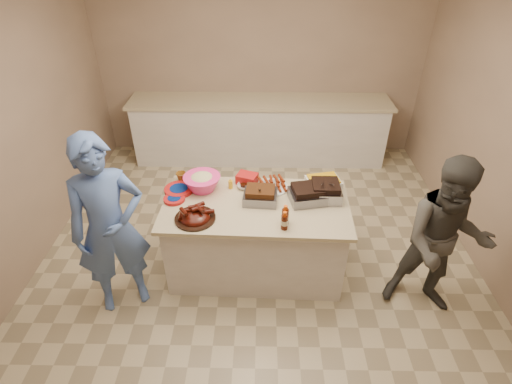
{
  "coord_description": "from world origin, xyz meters",
  "views": [
    {
      "loc": [
        0.04,
        -3.02,
        2.96
      ],
      "look_at": [
        -0.01,
        -0.03,
        0.91
      ],
      "focal_mm": 28.0,
      "sensor_mm": 36.0,
      "label": 1
    }
  ],
  "objects_px": {
    "guest_gray": "(422,303)",
    "bbq_bottle_b": "(285,223)",
    "coleslaw_bowl": "(203,189)",
    "mustard_bottle": "(231,188)",
    "guest_blue": "(128,298)",
    "bbq_bottle_a": "(284,228)",
    "roasting_pan": "(324,198)",
    "rib_platter": "(195,219)",
    "island": "(256,267)",
    "plastic_cup": "(182,181)"
  },
  "relations": [
    {
      "from": "guest_gray",
      "to": "bbq_bottle_b",
      "type": "bearing_deg",
      "value": -174.85
    },
    {
      "from": "coleslaw_bowl",
      "to": "mustard_bottle",
      "type": "height_order",
      "value": "coleslaw_bowl"
    },
    {
      "from": "coleslaw_bowl",
      "to": "bbq_bottle_b",
      "type": "distance_m",
      "value": 0.92
    },
    {
      "from": "guest_blue",
      "to": "bbq_bottle_a",
      "type": "bearing_deg",
      "value": -21.23
    },
    {
      "from": "bbq_bottle_b",
      "to": "mustard_bottle",
      "type": "xyz_separation_m",
      "value": [
        -0.5,
        0.52,
        0.0
      ]
    },
    {
      "from": "roasting_pan",
      "to": "guest_blue",
      "type": "relative_size",
      "value": 0.17
    },
    {
      "from": "guest_blue",
      "to": "guest_gray",
      "type": "height_order",
      "value": "guest_gray"
    },
    {
      "from": "rib_platter",
      "to": "coleslaw_bowl",
      "type": "bearing_deg",
      "value": 89.22
    },
    {
      "from": "coleslaw_bowl",
      "to": "guest_gray",
      "type": "xyz_separation_m",
      "value": [
        2.08,
        -0.66,
        -0.81
      ]
    },
    {
      "from": "roasting_pan",
      "to": "coleslaw_bowl",
      "type": "height_order",
      "value": "coleslaw_bowl"
    },
    {
      "from": "island",
      "to": "plastic_cup",
      "type": "distance_m",
      "value": 1.16
    },
    {
      "from": "island",
      "to": "coleslaw_bowl",
      "type": "xyz_separation_m",
      "value": [
        -0.52,
        0.24,
        0.81
      ]
    },
    {
      "from": "bbq_bottle_a",
      "to": "guest_gray",
      "type": "relative_size",
      "value": 0.11
    },
    {
      "from": "bbq_bottle_a",
      "to": "guest_blue",
      "type": "distance_m",
      "value": 1.65
    },
    {
      "from": "bbq_bottle_b",
      "to": "island",
      "type": "bearing_deg",
      "value": 133.52
    },
    {
      "from": "rib_platter",
      "to": "bbq_bottle_a",
      "type": "distance_m",
      "value": 0.77
    },
    {
      "from": "rib_platter",
      "to": "bbq_bottle_b",
      "type": "relative_size",
      "value": 1.99
    },
    {
      "from": "bbq_bottle_b",
      "to": "mustard_bottle",
      "type": "bearing_deg",
      "value": 133.8
    },
    {
      "from": "bbq_bottle_a",
      "to": "guest_gray",
      "type": "xyz_separation_m",
      "value": [
        1.32,
        -0.09,
        -0.81
      ]
    },
    {
      "from": "coleslaw_bowl",
      "to": "guest_gray",
      "type": "height_order",
      "value": "coleslaw_bowl"
    },
    {
      "from": "plastic_cup",
      "to": "bbq_bottle_a",
      "type": "bearing_deg",
      "value": -36.16
    },
    {
      "from": "island",
      "to": "coleslaw_bowl",
      "type": "relative_size",
      "value": 4.8
    },
    {
      "from": "rib_platter",
      "to": "guest_blue",
      "type": "relative_size",
      "value": 0.21
    },
    {
      "from": "bbq_bottle_b",
      "to": "guest_gray",
      "type": "distance_m",
      "value": 1.54
    },
    {
      "from": "island",
      "to": "bbq_bottle_b",
      "type": "bearing_deg",
      "value": -44.49
    },
    {
      "from": "roasting_pan",
      "to": "guest_blue",
      "type": "height_order",
      "value": "roasting_pan"
    },
    {
      "from": "bbq_bottle_a",
      "to": "bbq_bottle_b",
      "type": "distance_m",
      "value": 0.08
    },
    {
      "from": "bbq_bottle_b",
      "to": "mustard_bottle",
      "type": "relative_size",
      "value": 1.59
    },
    {
      "from": "island",
      "to": "coleslaw_bowl",
      "type": "height_order",
      "value": "coleslaw_bowl"
    },
    {
      "from": "rib_platter",
      "to": "mustard_bottle",
      "type": "xyz_separation_m",
      "value": [
        0.27,
        0.48,
        0.0
      ]
    },
    {
      "from": "rib_platter",
      "to": "island",
      "type": "bearing_deg",
      "value": 23.42
    },
    {
      "from": "roasting_pan",
      "to": "bbq_bottle_b",
      "type": "xyz_separation_m",
      "value": [
        -0.38,
        -0.37,
        0.0
      ]
    },
    {
      "from": "guest_gray",
      "to": "guest_blue",
      "type": "bearing_deg",
      "value": -168.04
    },
    {
      "from": "guest_gray",
      "to": "roasting_pan",
      "type": "bearing_deg",
      "value": 162.04
    },
    {
      "from": "roasting_pan",
      "to": "plastic_cup",
      "type": "distance_m",
      "value": 1.41
    },
    {
      "from": "bbq_bottle_a",
      "to": "guest_gray",
      "type": "height_order",
      "value": "bbq_bottle_a"
    },
    {
      "from": "bbq_bottle_a",
      "to": "mustard_bottle",
      "type": "distance_m",
      "value": 0.77
    },
    {
      "from": "mustard_bottle",
      "to": "island",
      "type": "bearing_deg",
      "value": -45.92
    },
    {
      "from": "bbq_bottle_b",
      "to": "guest_gray",
      "type": "height_order",
      "value": "bbq_bottle_b"
    },
    {
      "from": "guest_blue",
      "to": "island",
      "type": "bearing_deg",
      "value": -5.04
    },
    {
      "from": "roasting_pan",
      "to": "bbq_bottle_b",
      "type": "relative_size",
      "value": 1.59
    },
    {
      "from": "rib_platter",
      "to": "plastic_cup",
      "type": "bearing_deg",
      "value": 110.06
    },
    {
      "from": "mustard_bottle",
      "to": "plastic_cup",
      "type": "xyz_separation_m",
      "value": [
        -0.5,
        0.12,
        0.0
      ]
    },
    {
      "from": "coleslaw_bowl",
      "to": "bbq_bottle_b",
      "type": "bearing_deg",
      "value": -33.16
    },
    {
      "from": "roasting_pan",
      "to": "island",
      "type": "bearing_deg",
      "value": -169.91
    },
    {
      "from": "bbq_bottle_b",
      "to": "plastic_cup",
      "type": "xyz_separation_m",
      "value": [
        -1.0,
        0.65,
        0.0
      ]
    },
    {
      "from": "coleslaw_bowl",
      "to": "plastic_cup",
      "type": "bearing_deg",
      "value": 147.85
    },
    {
      "from": "coleslaw_bowl",
      "to": "guest_blue",
      "type": "xyz_separation_m",
      "value": [
        -0.68,
        -0.65,
        -0.81
      ]
    },
    {
      "from": "roasting_pan",
      "to": "bbq_bottle_a",
      "type": "relative_size",
      "value": 1.65
    },
    {
      "from": "plastic_cup",
      "to": "mustard_bottle",
      "type": "bearing_deg",
      "value": -13.95
    }
  ]
}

